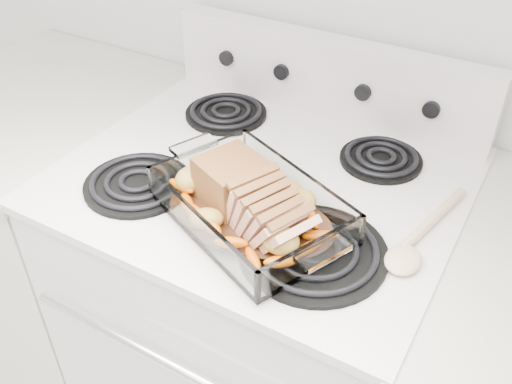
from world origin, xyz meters
The scene contains 6 objects.
electric_range centered at (0.00, 1.66, 0.48)m, with size 0.78×0.70×1.12m.
counter_left centered at (-0.67, 1.66, 0.47)m, with size 0.58×0.68×0.93m.
baking_dish centered at (0.06, 1.51, 0.96)m, with size 0.34×0.22×0.07m.
pork_roast centered at (0.04, 1.51, 0.99)m, with size 0.24×0.11×0.09m.
roast_vegetables centered at (0.05, 1.55, 0.97)m, with size 0.36×0.20×0.04m.
wooden_spoon centered at (0.33, 1.60, 0.94)m, with size 0.07×0.28×0.02m.
Camera 1 is at (0.46, 0.84, 1.60)m, focal length 40.00 mm.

